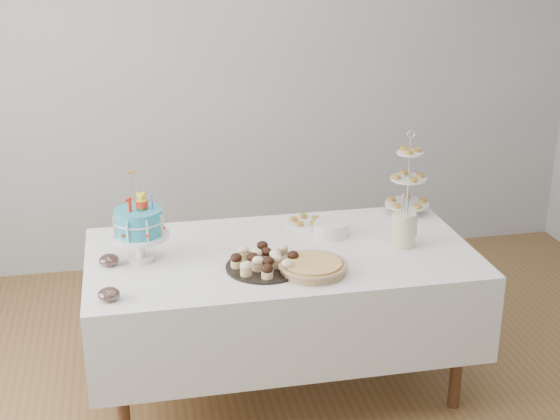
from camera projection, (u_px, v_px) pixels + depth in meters
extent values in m
plane|color=brown|center=(293.00, 417.00, 3.88)|extent=(5.00, 5.00, 0.00)
cube|color=#97999C|center=(230.00, 74.00, 5.25)|extent=(5.00, 0.04, 2.70)
cube|color=white|center=(281.00, 292.00, 3.97)|extent=(1.92, 1.02, 0.45)
cylinder|color=#58311E|center=(121.00, 385.00, 3.54)|extent=(0.06, 0.06, 0.67)
cylinder|color=#58311E|center=(458.00, 348.00, 3.85)|extent=(0.06, 0.06, 0.67)
cylinder|color=#58311E|center=(119.00, 311.00, 4.22)|extent=(0.06, 0.06, 0.67)
cylinder|color=#58311E|center=(406.00, 284.00, 4.53)|extent=(0.06, 0.06, 0.67)
cylinder|color=teal|center=(139.00, 222.00, 3.73)|extent=(0.23, 0.23, 0.12)
torus|color=silver|center=(139.00, 220.00, 3.72)|extent=(0.24, 0.24, 0.01)
cube|color=red|center=(130.00, 205.00, 3.66)|extent=(0.02, 0.02, 0.07)
cylinder|color=blue|center=(152.00, 202.00, 3.69)|extent=(0.01, 0.01, 0.07)
cylinder|color=silver|center=(132.00, 191.00, 3.69)|extent=(0.00, 0.00, 0.18)
cylinder|color=gold|center=(131.00, 172.00, 3.66)|extent=(0.05, 0.05, 0.01)
cylinder|color=black|center=(265.00, 267.00, 3.70)|extent=(0.37, 0.37, 0.01)
ellipsoid|color=black|center=(250.00, 258.00, 3.67)|extent=(0.06, 0.06, 0.04)
ellipsoid|color=beige|center=(280.00, 255.00, 3.70)|extent=(0.06, 0.06, 0.04)
cylinder|color=tan|center=(313.00, 269.00, 3.65)|extent=(0.31, 0.31, 0.04)
cylinder|color=#BD8749|center=(313.00, 264.00, 3.64)|extent=(0.27, 0.27, 0.02)
torus|color=tan|center=(313.00, 265.00, 3.64)|extent=(0.33, 0.33, 0.02)
cylinder|color=silver|center=(409.00, 176.00, 4.32)|extent=(0.01, 0.01, 0.44)
cylinder|color=silver|center=(407.00, 204.00, 4.38)|extent=(0.25, 0.25, 0.01)
cylinder|color=silver|center=(409.00, 179.00, 4.33)|extent=(0.20, 0.20, 0.01)
cylinder|color=silver|center=(410.00, 153.00, 4.28)|extent=(0.15, 0.15, 0.01)
torus|color=silver|center=(411.00, 134.00, 4.24)|extent=(0.05, 0.01, 0.05)
cylinder|color=silver|center=(331.00, 229.00, 4.08)|extent=(0.18, 0.18, 0.07)
cylinder|color=silver|center=(305.00, 223.00, 4.24)|extent=(0.22, 0.22, 0.01)
ellipsoid|color=silver|center=(109.00, 294.00, 3.38)|extent=(0.10, 0.10, 0.06)
cylinder|color=#500F06|center=(109.00, 295.00, 3.38)|extent=(0.07, 0.07, 0.03)
ellipsoid|color=silver|center=(109.00, 260.00, 3.72)|extent=(0.10, 0.10, 0.06)
cylinder|color=#500F06|center=(109.00, 261.00, 3.72)|extent=(0.07, 0.07, 0.03)
cylinder|color=white|center=(404.00, 229.00, 3.93)|extent=(0.12, 0.12, 0.18)
cylinder|color=white|center=(416.00, 227.00, 3.92)|extent=(0.01, 0.01, 0.09)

